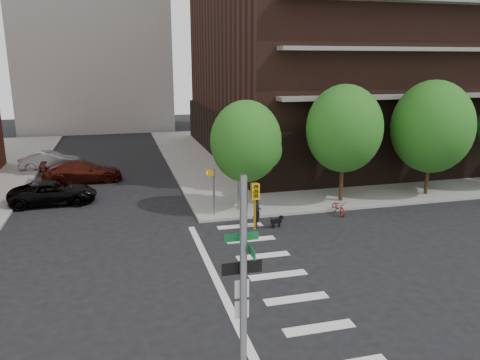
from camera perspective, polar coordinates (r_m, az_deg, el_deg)
name	(u,v)px	position (r m, az deg, el deg)	size (l,w,h in m)	color
ground	(205,284)	(18.61, -4.31, -12.53)	(120.00, 120.00, 0.00)	black
sidewalk_ne	(368,150)	(46.98, 15.38, 3.55)	(39.00, 33.00, 0.15)	gray
crosswalk	(259,277)	(19.08, 2.36, -11.78)	(3.85, 13.00, 0.01)	silver
tree_a	(246,141)	(26.17, 0.72, 4.72)	(4.00, 4.00, 5.90)	#301E11
tree_b	(344,129)	(28.28, 12.58, 6.12)	(4.50, 4.50, 6.65)	#301E11
tree_c	(432,127)	(31.49, 22.38, 6.01)	(5.00, 5.00, 6.80)	#301E11
traffic_signal	(245,326)	(10.81, 0.56, -17.39)	(0.90, 0.75, 6.00)	slate
pedestrian_signal	(219,184)	(25.69, -2.57, -0.47)	(2.18, 0.67, 2.60)	slate
parked_car_black	(53,193)	(30.32, -21.81, -1.47)	(5.00, 2.30, 1.39)	black
parked_car_maroon	(82,171)	(35.06, -18.68, 0.99)	(5.46, 2.22, 1.58)	#3F120B
parked_car_silver	(50,161)	(40.04, -22.13, 2.19)	(4.51, 1.57, 1.48)	#9A9BA2
scooter	(339,207)	(26.94, 11.93, -3.29)	(0.53, 1.53, 0.80)	#A01616
dog_walker	(257,211)	(24.25, 2.10, -3.85)	(0.40, 0.62, 1.69)	black
dog	(277,221)	(24.38, 4.52, -4.97)	(0.71, 0.34, 0.59)	black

